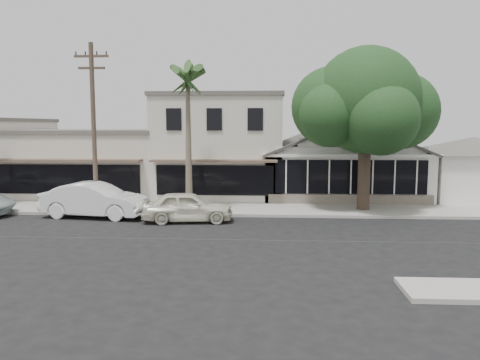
# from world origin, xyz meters

# --- Properties ---
(ground) EXTENTS (140.00, 140.00, 0.00)m
(ground) POSITION_xyz_m (0.00, 0.00, 0.00)
(ground) COLOR black
(ground) RESTS_ON ground
(sidewalk_north) EXTENTS (90.00, 3.50, 0.15)m
(sidewalk_north) POSITION_xyz_m (-8.00, 6.75, 0.07)
(sidewalk_north) COLOR #9E9991
(sidewalk_north) RESTS_ON ground
(corner_shop) EXTENTS (10.40, 8.60, 5.10)m
(corner_shop) POSITION_xyz_m (5.00, 12.47, 2.62)
(corner_shop) COLOR white
(corner_shop) RESTS_ON ground
(side_cottage) EXTENTS (6.00, 6.00, 3.00)m
(side_cottage) POSITION_xyz_m (13.20, 11.50, 1.50)
(side_cottage) COLOR white
(side_cottage) RESTS_ON ground
(row_building_near) EXTENTS (8.00, 10.00, 6.50)m
(row_building_near) POSITION_xyz_m (-3.00, 13.50, 3.25)
(row_building_near) COLOR silver
(row_building_near) RESTS_ON ground
(row_building_midnear) EXTENTS (10.00, 10.00, 4.20)m
(row_building_midnear) POSITION_xyz_m (-12.00, 13.50, 2.10)
(row_building_midnear) COLOR silver
(row_building_midnear) RESTS_ON ground
(utility_pole) EXTENTS (1.80, 0.24, 9.00)m
(utility_pole) POSITION_xyz_m (-9.00, 5.20, 4.79)
(utility_pole) COLOR brown
(utility_pole) RESTS_ON ground
(car_0) EXTENTS (4.61, 2.27, 1.51)m
(car_0) POSITION_xyz_m (-3.81, 3.60, 0.76)
(car_0) COLOR silver
(car_0) RESTS_ON ground
(car_1) EXTENTS (5.66, 2.62, 1.80)m
(car_1) POSITION_xyz_m (-8.81, 4.46, 0.90)
(car_1) COLOR white
(car_1) RESTS_ON ground
(shade_tree) EXTENTS (8.08, 7.31, 8.97)m
(shade_tree) POSITION_xyz_m (5.34, 7.03, 5.90)
(shade_tree) COLOR #4D3C2E
(shade_tree) RESTS_ON ground
(palm_east) EXTENTS (2.96, 2.96, 8.42)m
(palm_east) POSITION_xyz_m (-4.13, 5.98, 7.20)
(palm_east) COLOR #726651
(palm_east) RESTS_ON ground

